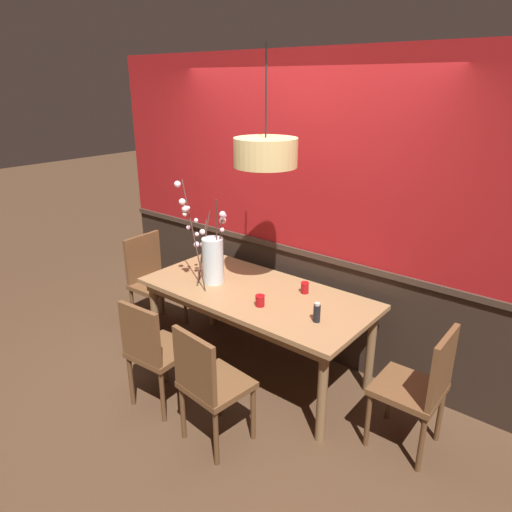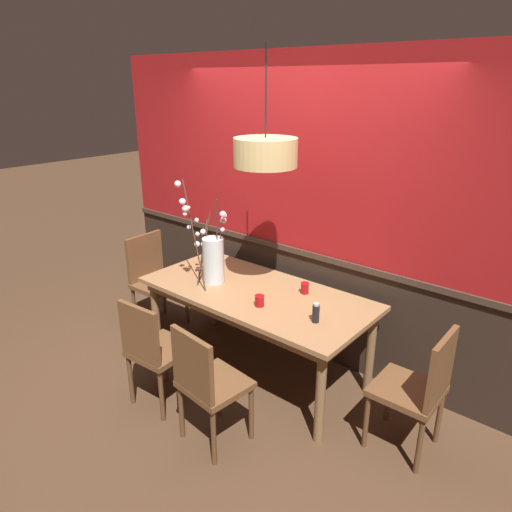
% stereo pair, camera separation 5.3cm
% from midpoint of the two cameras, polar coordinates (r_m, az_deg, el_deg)
% --- Properties ---
extents(ground_plane, '(24.00, 24.00, 0.00)m').
position_cam_midpoint_polar(ground_plane, '(4.23, -0.37, -13.78)').
color(ground_plane, '#4C3321').
extents(back_wall, '(4.38, 0.14, 2.64)m').
position_cam_midpoint_polar(back_wall, '(4.13, 5.06, 5.37)').
color(back_wall, '#2D2119').
rests_on(back_wall, ground).
extents(dining_table, '(1.94, 0.91, 0.77)m').
position_cam_midpoint_polar(dining_table, '(3.88, -0.39, -5.38)').
color(dining_table, '#997047').
rests_on(dining_table, ground).
extents(chair_far_side_left, '(0.45, 0.42, 0.90)m').
position_cam_midpoint_polar(chair_far_side_left, '(4.72, 4.01, -2.85)').
color(chair_far_side_left, brown).
rests_on(chair_far_side_left, ground).
extents(chair_far_side_right, '(0.47, 0.43, 0.96)m').
position_cam_midpoint_polar(chair_far_side_right, '(4.46, 9.39, -4.36)').
color(chair_far_side_right, brown).
rests_on(chair_far_side_right, ground).
extents(chair_head_west_end, '(0.43, 0.47, 0.95)m').
position_cam_midpoint_polar(chair_head_west_end, '(4.83, -12.90, -2.46)').
color(chair_head_west_end, brown).
rests_on(chair_head_west_end, ground).
extents(chair_head_east_end, '(0.43, 0.42, 0.93)m').
position_cam_midpoint_polar(chair_head_east_end, '(3.36, 19.00, -14.65)').
color(chair_head_east_end, brown).
rests_on(chair_head_east_end, ground).
extents(chair_near_side_right, '(0.45, 0.44, 0.90)m').
position_cam_midpoint_polar(chair_near_side_right, '(3.24, -6.28, -14.99)').
color(chair_near_side_right, brown).
rests_on(chair_near_side_right, ground).
extents(chair_near_side_left, '(0.43, 0.45, 0.90)m').
position_cam_midpoint_polar(chair_near_side_left, '(3.66, -12.73, -10.97)').
color(chair_near_side_left, brown).
rests_on(chair_near_side_left, ground).
extents(vase_with_blossoms, '(0.33, 0.43, 0.91)m').
position_cam_midpoint_polar(vase_with_blossoms, '(3.95, -5.78, -0.30)').
color(vase_with_blossoms, silver).
rests_on(vase_with_blossoms, dining_table).
extents(candle_holder_nearer_center, '(0.07, 0.07, 0.09)m').
position_cam_midpoint_polar(candle_holder_nearer_center, '(3.81, 5.58, -3.86)').
color(candle_holder_nearer_center, '#9E0F14').
rests_on(candle_holder_nearer_center, dining_table).
extents(candle_holder_nearer_edge, '(0.08, 0.08, 0.09)m').
position_cam_midpoint_polar(candle_holder_nearer_edge, '(3.59, 0.07, -5.46)').
color(candle_holder_nearer_edge, '#9E0F14').
rests_on(candle_holder_nearer_edge, dining_table).
extents(condiment_bottle, '(0.05, 0.05, 0.15)m').
position_cam_midpoint_polar(condiment_bottle, '(3.38, 6.99, -6.89)').
color(condiment_bottle, black).
rests_on(condiment_bottle, dining_table).
extents(pendant_lamp, '(0.47, 0.47, 0.84)m').
position_cam_midpoint_polar(pendant_lamp, '(3.47, 0.70, 12.49)').
color(pendant_lamp, tan).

